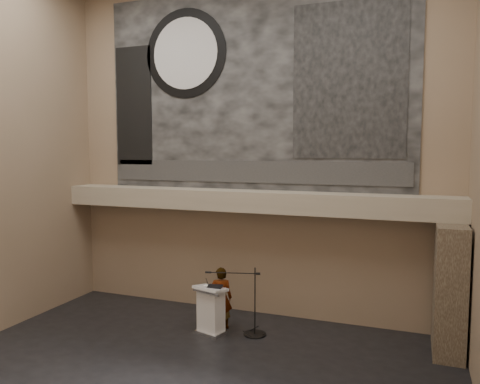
% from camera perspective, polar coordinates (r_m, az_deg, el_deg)
% --- Properties ---
extents(floor, '(10.00, 10.00, 0.00)m').
position_cam_1_polar(floor, '(9.22, -7.64, -22.04)').
color(floor, black).
rests_on(floor, ground).
extents(wall_back, '(10.00, 0.02, 8.50)m').
position_cam_1_polar(wall_back, '(11.86, 1.38, 5.39)').
color(wall_back, '#866E55').
rests_on(wall_back, floor).
extents(soffit, '(10.00, 0.80, 0.50)m').
position_cam_1_polar(soffit, '(11.56, 0.70, -1.06)').
color(soffit, gray).
rests_on(soffit, wall_back).
extents(sprinkler_left, '(0.04, 0.04, 0.06)m').
position_cam_1_polar(sprinkler_left, '(12.18, -6.47, -2.10)').
color(sprinkler_left, '#B2893D').
rests_on(sprinkler_left, soffit).
extents(sprinkler_right, '(0.04, 0.04, 0.06)m').
position_cam_1_polar(sprinkler_right, '(11.04, 9.92, -2.91)').
color(sprinkler_right, '#B2893D').
rests_on(sprinkler_right, soffit).
extents(banner, '(8.00, 0.05, 5.00)m').
position_cam_1_polar(banner, '(11.93, 1.35, 12.37)').
color(banner, black).
rests_on(banner, wall_back).
extents(banner_text_strip, '(7.76, 0.02, 0.55)m').
position_cam_1_polar(banner_text_strip, '(11.81, 1.26, 2.48)').
color(banner_text_strip, '#2B2B2B').
rests_on(banner_text_strip, banner).
extents(banner_clock_rim, '(2.30, 0.02, 2.30)m').
position_cam_1_polar(banner_clock_rim, '(12.76, -6.68, 16.42)').
color(banner_clock_rim, black).
rests_on(banner_clock_rim, banner).
extents(banner_clock_face, '(1.84, 0.02, 1.84)m').
position_cam_1_polar(banner_clock_face, '(12.74, -6.72, 16.43)').
color(banner_clock_face, silver).
rests_on(banner_clock_face, banner).
extents(banner_building_print, '(2.60, 0.02, 3.60)m').
position_cam_1_polar(banner_building_print, '(11.34, 13.10, 13.12)').
color(banner_building_print, black).
rests_on(banner_building_print, banner).
extents(banner_brick_print, '(1.10, 0.02, 3.20)m').
position_cam_1_polar(banner_brick_print, '(13.38, -12.81, 10.18)').
color(banner_brick_print, black).
rests_on(banner_brick_print, banner).
extents(stone_pier, '(0.60, 1.40, 2.70)m').
position_cam_1_polar(stone_pier, '(10.75, 24.19, -10.71)').
color(stone_pier, '#44372A').
rests_on(stone_pier, floor).
extents(lectern, '(0.80, 0.66, 1.13)m').
position_cam_1_polar(lectern, '(11.03, -3.57, -14.19)').
color(lectern, silver).
rests_on(lectern, floor).
extents(binder, '(0.36, 0.31, 0.04)m').
position_cam_1_polar(binder, '(10.81, -3.08, -11.44)').
color(binder, black).
rests_on(binder, lectern).
extents(papers, '(0.24, 0.31, 0.00)m').
position_cam_1_polar(papers, '(10.86, -4.15, -11.45)').
color(papers, white).
rests_on(papers, lectern).
extents(speaker_person, '(0.62, 0.51, 1.46)m').
position_cam_1_polar(speaker_person, '(11.30, -2.35, -12.75)').
color(speaker_person, white).
rests_on(speaker_person, floor).
extents(mic_stand, '(1.35, 0.56, 1.56)m').
position_cam_1_polar(mic_stand, '(11.08, 1.63, -15.91)').
color(mic_stand, black).
rests_on(mic_stand, floor).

